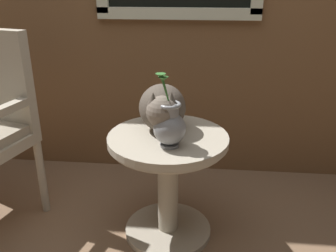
# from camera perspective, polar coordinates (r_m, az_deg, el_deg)

# --- Properties ---
(ground_plane) EXTENTS (6.00, 6.00, 0.00)m
(ground_plane) POSITION_cam_1_polar(r_m,az_deg,el_deg) (2.00, -6.67, -17.43)
(ground_plane) COLOR #7F6047
(wicker_side_table) EXTENTS (0.59, 0.59, 0.57)m
(wicker_side_table) POSITION_cam_1_polar(r_m,az_deg,el_deg) (1.83, 0.00, -6.60)
(wicker_side_table) COLOR #B2A893
(wicker_side_table) RESTS_ON ground_plane
(cat) EXTENTS (0.26, 0.55, 0.25)m
(cat) POSITION_cam_1_polar(r_m,az_deg,el_deg) (1.76, -0.89, 2.83)
(cat) COLOR brown
(cat) RESTS_ON wicker_side_table
(pewter_vase_with_ivy) EXTENTS (0.15, 0.15, 0.34)m
(pewter_vase_with_ivy) POSITION_cam_1_polar(r_m,az_deg,el_deg) (1.60, 0.22, 0.13)
(pewter_vase_with_ivy) COLOR gray
(pewter_vase_with_ivy) RESTS_ON wicker_side_table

